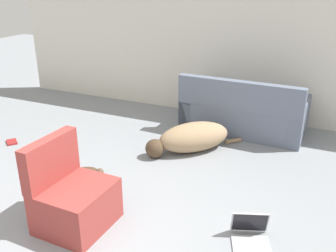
% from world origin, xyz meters
% --- Properties ---
extents(wall_back, '(7.61, 0.06, 2.49)m').
position_xyz_m(wall_back, '(0.00, 4.14, 1.24)').
color(wall_back, silver).
rests_on(wall_back, ground_plane).
extents(couch, '(1.85, 0.91, 0.87)m').
position_xyz_m(couch, '(0.73, 3.52, 0.29)').
color(couch, slate).
rests_on(couch, ground_plane).
extents(dog, '(1.11, 1.17, 0.40)m').
position_xyz_m(dog, '(0.26, 2.54, 0.19)').
color(dog, '#A38460').
rests_on(dog, ground_plane).
extents(cat, '(0.40, 0.48, 0.15)m').
position_xyz_m(cat, '(-0.62, 1.28, 0.07)').
color(cat, '#473323').
rests_on(cat, ground_plane).
extents(laptop_open, '(0.43, 0.42, 0.25)m').
position_xyz_m(laptop_open, '(1.42, 1.02, 0.08)').
color(laptop_open, '#B7B7BC').
rests_on(laptop_open, ground_plane).
extents(book_black, '(0.21, 0.19, 0.02)m').
position_xyz_m(book_black, '(-1.21, 1.63, 0.01)').
color(book_black, black).
rests_on(book_black, ground_plane).
extents(book_red, '(0.24, 0.23, 0.02)m').
position_xyz_m(book_red, '(-2.19, 1.72, 0.01)').
color(book_red, maroon).
rests_on(book_red, ground_plane).
extents(side_chair, '(0.64, 0.68, 0.86)m').
position_xyz_m(side_chair, '(-0.18, 0.55, 0.29)').
color(side_chair, '#993833').
rests_on(side_chair, ground_plane).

